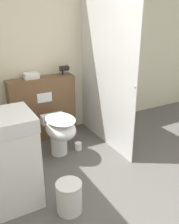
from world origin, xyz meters
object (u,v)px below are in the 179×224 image
at_px(toilet, 60,131).
at_px(sink_vanity, 4,161).
at_px(waste_bin, 69,197).
at_px(hair_drier, 65,68).

distance_m(toilet, sink_vanity, 1.03).
height_order(toilet, waste_bin, toilet).
height_order(toilet, hair_drier, hair_drier).
distance_m(sink_vanity, waste_bin, 0.73).
bearing_deg(hair_drier, sink_vanity, -134.43).
relative_size(sink_vanity, hair_drier, 6.89).
bearing_deg(toilet, sink_vanity, -144.19).
xyz_separation_m(toilet, waste_bin, (-0.33, -1.01, -0.21)).
distance_m(toilet, waste_bin, 1.09).
relative_size(toilet, sink_vanity, 0.55).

